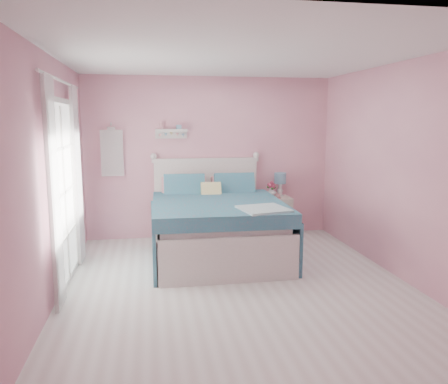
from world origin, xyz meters
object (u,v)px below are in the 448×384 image
object	(u,v)px
vase	(271,192)
table_lamp	(280,180)
teacup	(277,196)
nightstand	(276,216)
bed	(216,226)

from	to	relation	value
vase	table_lamp	bearing A→B (deg)	24.04
teacup	nightstand	bearing A→B (deg)	79.54
bed	teacup	distance (m)	1.37
table_lamp	vase	distance (m)	0.26
nightstand	vase	size ratio (longest dim) A/B	3.97
nightstand	vase	distance (m)	0.42
nightstand	vase	xyz separation A→B (m)	(-0.08, 0.01, 0.41)
nightstand	bed	bearing A→B (deg)	-142.48
teacup	vase	bearing A→B (deg)	112.06
bed	nightstand	xyz separation A→B (m)	(1.14, 0.88, -0.09)
nightstand	table_lamp	world-z (taller)	table_lamp
vase	nightstand	bearing A→B (deg)	-6.16
vase	teacup	distance (m)	0.16
bed	nightstand	distance (m)	1.44
nightstand	teacup	distance (m)	0.39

